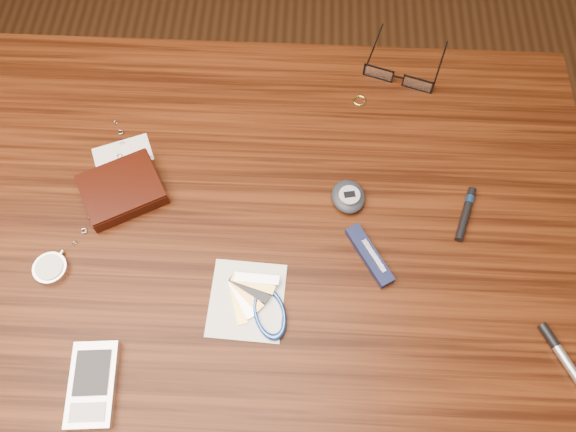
% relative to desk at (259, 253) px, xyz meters
% --- Properties ---
extents(ground, '(3.80, 3.80, 0.00)m').
position_rel_desk_xyz_m(ground, '(0.00, 0.00, -0.65)').
color(ground, '#472814').
rests_on(ground, ground).
extents(desk, '(1.00, 0.70, 0.75)m').
position_rel_desk_xyz_m(desk, '(0.00, 0.00, 0.00)').
color(desk, '#381708').
rests_on(desk, ground).
extents(wallet_and_card, '(0.14, 0.18, 0.02)m').
position_rel_desk_xyz_m(wallet_and_card, '(-0.20, 0.05, 0.11)').
color(wallet_and_card, black).
rests_on(wallet_and_card, desk).
extents(eyeglasses, '(0.15, 0.15, 0.03)m').
position_rel_desk_xyz_m(eyeglasses, '(0.22, 0.28, 0.11)').
color(eyeglasses, black).
rests_on(eyeglasses, desk).
extents(gold_ring, '(0.03, 0.03, 0.00)m').
position_rel_desk_xyz_m(gold_ring, '(0.15, 0.23, 0.10)').
color(gold_ring, '#D7C966').
rests_on(gold_ring, desk).
extents(pocket_watch, '(0.09, 0.28, 0.01)m').
position_rel_desk_xyz_m(pocket_watch, '(-0.28, -0.07, 0.11)').
color(pocket_watch, '#B5B5B9').
rests_on(pocket_watch, desk).
extents(pda_phone, '(0.06, 0.11, 0.02)m').
position_rel_desk_xyz_m(pda_phone, '(-0.19, -0.23, 0.11)').
color(pda_phone, silver).
rests_on(pda_phone, desk).
extents(pedometer, '(0.06, 0.06, 0.02)m').
position_rel_desk_xyz_m(pedometer, '(0.13, 0.05, 0.11)').
color(pedometer, '#20232B').
rests_on(pedometer, desk).
extents(notepad_keys, '(0.12, 0.12, 0.01)m').
position_rel_desk_xyz_m(notepad_keys, '(0.01, -0.12, 0.11)').
color(notepad_keys, white).
rests_on(notepad_keys, desk).
extents(pocket_knife, '(0.07, 0.09, 0.01)m').
position_rel_desk_xyz_m(pocket_knife, '(0.16, -0.04, 0.11)').
color(pocket_knife, '#0B1433').
rests_on(pocket_knife, desk).
extents(silver_pen, '(0.08, 0.14, 0.01)m').
position_rel_desk_xyz_m(silver_pen, '(0.41, -0.18, 0.11)').
color(silver_pen, silver).
rests_on(silver_pen, desk).
extents(black_blue_pen, '(0.04, 0.09, 0.01)m').
position_rel_desk_xyz_m(black_blue_pen, '(0.30, 0.03, 0.11)').
color(black_blue_pen, black).
rests_on(black_blue_pen, desk).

